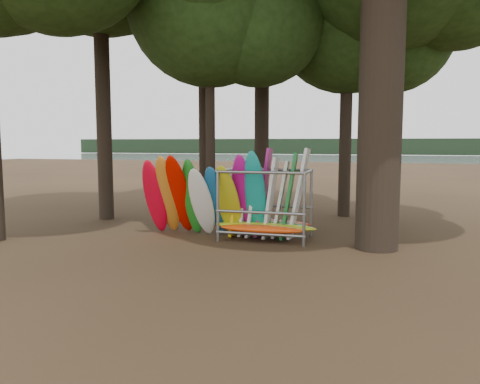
# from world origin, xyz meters

# --- Properties ---
(ground) EXTENTS (120.00, 120.00, 0.00)m
(ground) POSITION_xyz_m (0.00, 0.00, 0.00)
(ground) COLOR #47331E
(ground) RESTS_ON ground
(lake) EXTENTS (160.00, 160.00, 0.00)m
(lake) POSITION_xyz_m (0.00, 60.00, 0.00)
(lake) COLOR gray
(lake) RESTS_ON ground
(far_shore) EXTENTS (160.00, 4.00, 4.00)m
(far_shore) POSITION_xyz_m (0.00, 110.00, 2.00)
(far_shore) COLOR black
(far_shore) RESTS_ON ground
(oak_3) EXTENTS (6.89, 6.89, 10.95)m
(oak_3) POSITION_xyz_m (3.40, 6.40, 7.93)
(oak_3) COLOR black
(oak_3) RESTS_ON ground
(oak_5) EXTENTS (7.00, 7.00, 11.12)m
(oak_5) POSITION_xyz_m (-1.36, 3.48, 8.07)
(oak_5) COLOR black
(oak_5) RESTS_ON ground
(kayak_row) EXTENTS (4.11, 1.92, 2.91)m
(kayak_row) POSITION_xyz_m (-0.65, 0.80, 1.26)
(kayak_row) COLOR red
(kayak_row) RESTS_ON ground
(storage_rack) EXTENTS (3.23, 1.62, 2.87)m
(storage_rack) POSITION_xyz_m (1.36, 0.97, 1.02)
(storage_rack) COLOR gray
(storage_rack) RESTS_ON ground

